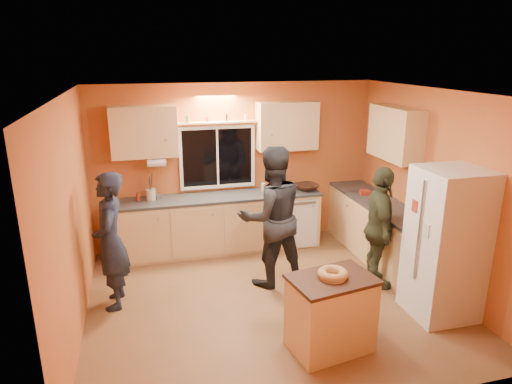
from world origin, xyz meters
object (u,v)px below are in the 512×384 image
object	(u,v)px
refrigerator	(446,244)
person_center	(271,217)
island	(331,313)
person_right	(379,228)
person_left	(110,241)

from	to	relation	value
refrigerator	person_center	xyz separation A→B (m)	(-1.75, 1.26, 0.05)
island	person_center	size ratio (longest dim) A/B	0.50
refrigerator	person_right	size ratio (longest dim) A/B	1.09
refrigerator	island	distance (m)	1.66
refrigerator	person_right	world-z (taller)	refrigerator
person_left	person_center	size ratio (longest dim) A/B	0.90
refrigerator	person_center	distance (m)	2.15
refrigerator	person_left	distance (m)	3.97
refrigerator	person_center	world-z (taller)	person_center
island	person_left	size ratio (longest dim) A/B	0.55
refrigerator	person_left	bearing A→B (deg)	162.60
refrigerator	island	world-z (taller)	refrigerator
refrigerator	island	xyz separation A→B (m)	(-1.56, -0.31, -0.48)
island	person_right	world-z (taller)	person_right
person_right	person_left	bearing A→B (deg)	102.17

